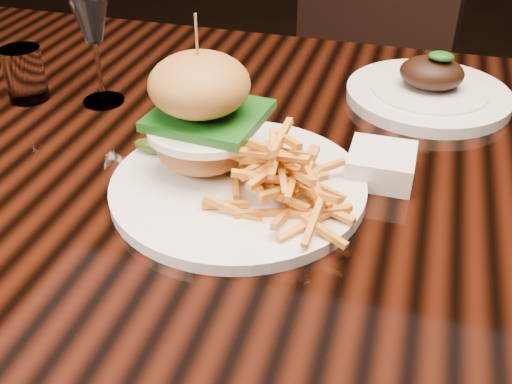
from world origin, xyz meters
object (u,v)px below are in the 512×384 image
(wine_glass, at_px, (91,17))
(chair_far, at_px, (354,60))
(dining_table, at_px, (309,209))
(burger_plate, at_px, (235,150))
(far_dish, at_px, (429,91))

(wine_glass, height_order, chair_far, chair_far)
(dining_table, height_order, chair_far, chair_far)
(wine_glass, bearing_deg, burger_plate, -32.50)
(far_dish, bearing_deg, chair_far, 106.40)
(wine_glass, relative_size, far_dish, 0.72)
(burger_plate, xyz_separation_m, far_dish, (0.21, 0.32, -0.04))
(burger_plate, distance_m, chair_far, 1.01)
(dining_table, bearing_deg, far_dish, 59.64)
(burger_plate, relative_size, chair_far, 0.33)
(dining_table, height_order, wine_glass, wine_glass)
(far_dish, bearing_deg, dining_table, -120.36)
(dining_table, bearing_deg, burger_plate, -130.80)
(wine_glass, relative_size, chair_far, 0.19)
(burger_plate, relative_size, wine_glass, 1.71)
(burger_plate, bearing_deg, chair_far, 106.74)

